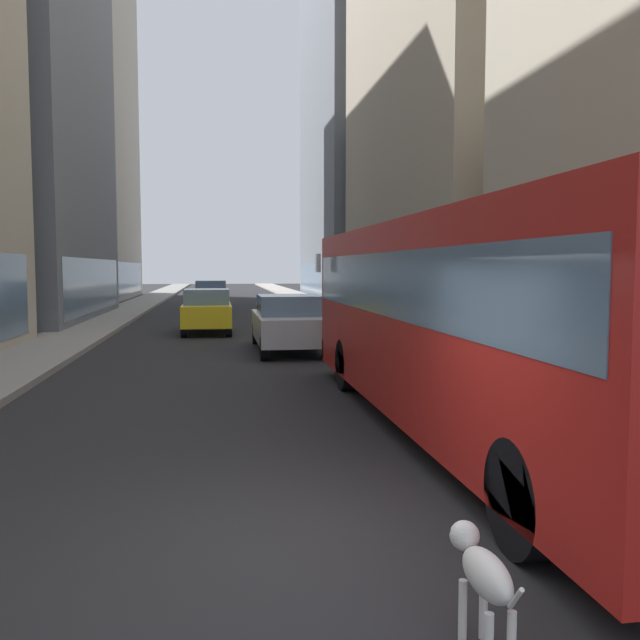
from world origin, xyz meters
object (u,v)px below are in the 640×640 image
(car_blue_hatchback, at_px, (211,294))
(car_silver_sedan, at_px, (289,323))
(transit_bus, at_px, (470,311))
(car_yellow_taxi, at_px, (207,311))
(dalmatian_dog, at_px, (483,572))

(car_blue_hatchback, height_order, car_silver_sedan, same)
(transit_bus, distance_m, car_yellow_taxi, 16.26)
(car_yellow_taxi, bearing_deg, transit_bus, -75.73)
(car_blue_hatchback, bearing_deg, car_silver_sedan, -83.81)
(car_silver_sedan, height_order, dalmatian_dog, car_silver_sedan)
(transit_bus, height_order, car_yellow_taxi, transit_bus)
(transit_bus, xyz_separation_m, car_yellow_taxi, (-4.00, 15.73, -0.96))
(car_blue_hatchback, distance_m, car_silver_sedan, 22.27)
(car_blue_hatchback, height_order, car_yellow_taxi, same)
(dalmatian_dog, bearing_deg, car_silver_sedan, 88.46)
(car_silver_sedan, height_order, car_yellow_taxi, same)
(car_blue_hatchback, bearing_deg, transit_bus, -82.88)
(car_silver_sedan, xyz_separation_m, dalmatian_dog, (-0.41, -15.29, -0.31))
(car_blue_hatchback, height_order, dalmatian_dog, car_blue_hatchback)
(car_blue_hatchback, relative_size, car_silver_sedan, 0.90)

